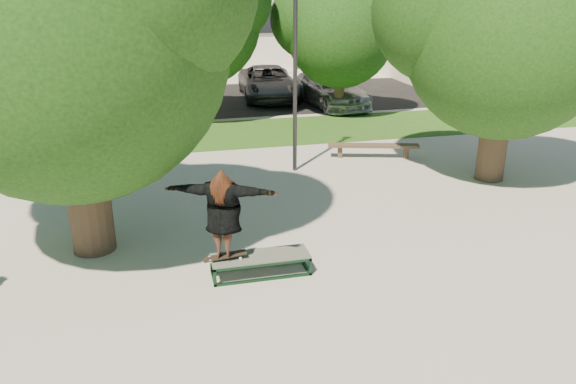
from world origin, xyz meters
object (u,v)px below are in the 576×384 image
object	(u,v)px
tree_right	(504,24)
grind_box	(261,264)
bench	(373,147)
lamppost	(295,59)
car_grey	(268,82)
car_silver_a	(134,92)
car_dark	(157,96)
tree_left	(60,21)
car_silver_b	(331,89)

from	to	relation	value
tree_right	grind_box	world-z (taller)	tree_right
bench	lamppost	bearing A→B (deg)	-150.87
lamppost	car_grey	size ratio (longest dim) A/B	1.16
car_silver_a	car_dark	xyz separation A→B (m)	(0.91, -0.96, -0.05)
tree_left	bench	distance (m)	10.00
car_silver_b	car_silver_a	bearing A→B (deg)	168.17
car_silver_a	car_grey	world-z (taller)	car_silver_a
bench	car_grey	xyz separation A→B (m)	(-1.15, 10.12, 0.38)
tree_left	bench	size ratio (longest dim) A/B	2.57
lamppost	car_grey	distance (m)	11.10
tree_left	bench	xyz separation A→B (m)	(7.94, 4.52, -4.07)
car_dark	bench	bearing A→B (deg)	-40.82
tree_left	car_grey	size ratio (longest dim) A/B	1.35
grind_box	bench	xyz separation A→B (m)	(4.79, 6.41, 0.17)
lamppost	bench	distance (m)	3.90
car_silver_a	car_dark	world-z (taller)	car_silver_a
bench	car_silver_a	world-z (taller)	car_silver_a
tree_right	car_dark	size ratio (longest dim) A/B	1.48
car_dark	car_grey	world-z (taller)	car_grey
tree_left	car_silver_b	distance (m)	15.83
tree_right	lamppost	xyz separation A→B (m)	(-4.92, 1.92, -0.94)
lamppost	car_dark	world-z (taller)	lamppost
car_grey	car_dark	bearing A→B (deg)	-152.45
tree_right	lamppost	world-z (taller)	tree_right
grind_box	car_grey	world-z (taller)	car_grey
bench	car_grey	size ratio (longest dim) A/B	0.52
tree_right	lamppost	distance (m)	5.36
car_dark	car_silver_b	distance (m)	7.45
bench	tree_right	bearing A→B (deg)	-31.94
tree_right	car_silver_b	distance (m)	11.00
car_grey	car_silver_b	size ratio (longest dim) A/B	1.05
tree_left	tree_right	world-z (taller)	tree_left
tree_right	tree_left	bearing A→B (deg)	-168.97
grind_box	tree_right	bearing A→B (deg)	28.81
tree_left	car_silver_a	size ratio (longest dim) A/B	1.55
lamppost	car_grey	bearing A→B (deg)	82.04
car_silver_a	tree_left	bearing A→B (deg)	-95.69
car_silver_a	car_silver_b	size ratio (longest dim) A/B	0.91
lamppost	car_dark	distance (m)	9.56
grind_box	car_silver_b	distance (m)	15.50
car_silver_b	tree_left	bearing A→B (deg)	-131.59
tree_right	bench	bearing A→B (deg)	131.95
lamppost	car_silver_b	xyz separation A→B (m)	(3.82, 8.50, -2.42)
lamppost	grind_box	distance (m)	6.85
car_silver_a	car_grey	distance (m)	6.18
grind_box	bench	world-z (taller)	bench
tree_left	car_grey	xyz separation A→B (m)	(6.79, 14.64, -3.69)
tree_left	lamppost	size ratio (longest dim) A/B	1.16
tree_left	tree_right	xyz separation A→B (m)	(10.21, 1.99, -0.33)
bench	car_silver_b	world-z (taller)	car_silver_b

